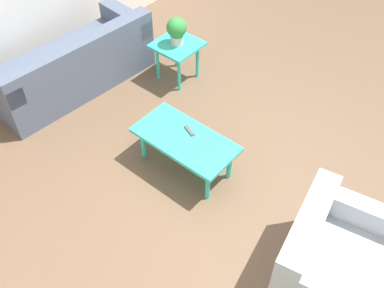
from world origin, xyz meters
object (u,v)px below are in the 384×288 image
Objects in this scene: armchair at (334,262)px; potted_plant at (177,30)px; sofa at (73,66)px; side_table_plant at (177,49)px; coffee_table at (185,142)px.

potted_plant is at bearing 54.62° from armchair.
sofa reaches higher than side_table_plant.
sofa is 1.97× the size of coffee_table.
sofa is 1.30m from side_table_plant.
side_table_plant is 1.51× the size of potted_plant.
armchair is 3.12m from side_table_plant.
coffee_table is (1.78, -0.20, 0.07)m from armchair.
potted_plant reaches higher than sofa.
potted_plant reaches higher than coffee_table.
potted_plant is at bearing -165.96° from side_table_plant.
armchair is at bearing 155.43° from side_table_plant.
side_table_plant is at bearing 14.04° from potted_plant.
armchair is 1.79m from coffee_table.
coffee_table is at bearing 134.20° from side_table_plant.
armchair is (-3.71, 0.35, 0.00)m from sofa.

